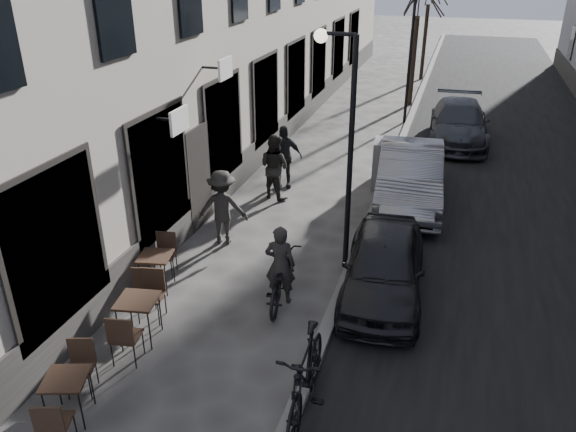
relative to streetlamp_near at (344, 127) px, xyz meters
The scene contains 17 objects.
road 11.23m from the streetlamp_near, 68.09° to the left, with size 7.30×60.00×0.00m, color black.
kerb 10.48m from the streetlamp_near, 87.87° to the left, with size 0.25×60.00×0.12m, color slate.
streetlamp_near is the anchor object (origin of this frame).
streetlamp_far 12.00m from the streetlamp_near, 90.00° to the left, with size 0.90×0.28×5.09m.
bistro_set_a 7.07m from the streetlamp_near, 115.75° to the right, with size 0.88×1.58×0.90m.
bistro_set_b 5.48m from the streetlamp_near, 126.19° to the right, with size 0.80×1.74×1.00m.
bistro_set_c 4.86m from the streetlamp_near, 146.13° to the right, with size 0.76×1.64×0.94m.
utility_cabinet 5.34m from the streetlamp_near, 86.72° to the left, with size 0.53×0.96×1.44m, color slate.
bicycle 3.38m from the streetlamp_near, 111.44° to the right, with size 0.68×1.95×1.02m, color black.
cyclist_rider 3.13m from the streetlamp_near, 111.44° to the right, with size 0.61×0.40×1.68m, color #282523.
pedestrian_near 4.55m from the streetlamp_near, 129.74° to the left, with size 0.91×0.71×1.87m, color black.
pedestrian_mid 3.63m from the streetlamp_near, behind, with size 1.19×0.68×1.84m, color #292624.
pedestrian_far 5.15m from the streetlamp_near, 123.14° to the left, with size 1.11×0.46×1.89m, color black.
car_near 2.96m from the streetlamp_near, 43.50° to the right, with size 1.59×3.96×1.35m, color black.
car_mid 4.63m from the streetlamp_near, 72.91° to the left, with size 1.70×4.89×1.61m, color gray.
car_far 10.53m from the streetlamp_near, 76.91° to the left, with size 2.03×4.99×1.45m, color #33363D.
moped 5.36m from the streetlamp_near, 83.70° to the right, with size 0.64×2.28×1.37m, color black.
Camera 1 is at (2.02, -5.08, 6.46)m, focal length 35.00 mm.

